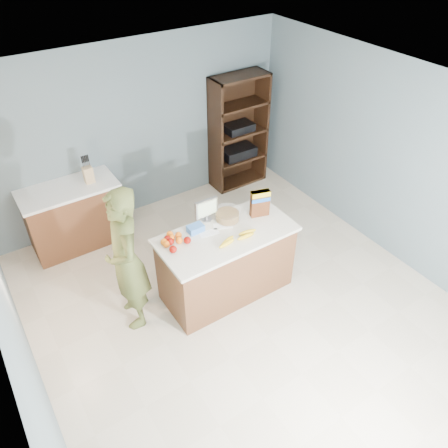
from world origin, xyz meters
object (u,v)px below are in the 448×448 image
shelving_unit (237,133)px  tv (206,209)px  cereal_box (260,202)px  counter_peninsula (226,265)px  person (126,261)px

shelving_unit → tv: shelving_unit is taller
shelving_unit → cereal_box: size_ratio=5.42×
tv → cereal_box: cereal_box is taller
shelving_unit → tv: 2.36m
counter_peninsula → person: person is taller
tv → person: bearing=-174.6°
cereal_box → person: bearing=174.5°
person → cereal_box: person is taller
tv → shelving_unit: bearing=47.0°
person → cereal_box: 1.64m
person → shelving_unit: bearing=132.8°
counter_peninsula → shelving_unit: 2.61m
counter_peninsula → shelving_unit: bearing=52.9°
counter_peninsula → shelving_unit: shelving_unit is taller
counter_peninsula → tv: 0.73m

